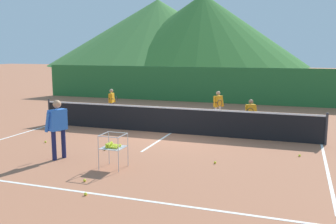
% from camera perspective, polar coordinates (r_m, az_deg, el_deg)
% --- Properties ---
extents(ground_plane, '(120.00, 120.00, 0.00)m').
position_cam_1_polar(ground_plane, '(14.06, 0.43, -3.20)').
color(ground_plane, '#A86647').
extents(line_baseline_near, '(10.39, 0.08, 0.01)m').
position_cam_1_polar(line_baseline_near, '(8.62, -13.29, -11.54)').
color(line_baseline_near, white).
rests_on(line_baseline_near, ground).
extents(line_baseline_far, '(10.39, 0.08, 0.01)m').
position_cam_1_polar(line_baseline_far, '(19.07, 5.54, 0.06)').
color(line_baseline_far, white).
rests_on(line_baseline_far, ground).
extents(line_sideline_west, '(0.08, 11.54, 0.01)m').
position_cam_1_polar(line_sideline_west, '(16.44, -17.00, -1.78)').
color(line_sideline_west, white).
rests_on(line_sideline_west, ground).
extents(line_sideline_east, '(0.08, 11.54, 0.01)m').
position_cam_1_polar(line_sideline_east, '(13.37, 22.09, -4.52)').
color(line_sideline_east, white).
rests_on(line_sideline_east, ground).
extents(line_service_center, '(0.08, 5.57, 0.01)m').
position_cam_1_polar(line_service_center, '(14.06, 0.43, -3.19)').
color(line_service_center, white).
rests_on(line_service_center, ground).
extents(tennis_net, '(10.70, 0.08, 1.05)m').
position_cam_1_polar(tennis_net, '(13.96, 0.43, -1.19)').
color(tennis_net, '#333338').
rests_on(tennis_net, ground).
extents(instructor, '(0.47, 0.83, 1.68)m').
position_cam_1_polar(instructor, '(11.00, -16.23, -1.71)').
color(instructor, '#191E4C').
rests_on(instructor, ground).
extents(student_0, '(0.48, 0.57, 1.26)m').
position_cam_1_polar(student_0, '(17.92, -8.45, 1.85)').
color(student_0, navy).
rests_on(student_0, ground).
extents(student_1, '(0.43, 0.72, 1.32)m').
position_cam_1_polar(student_1, '(16.34, 7.53, 1.30)').
color(student_1, silver).
rests_on(student_1, ground).
extents(student_2, '(0.47, 0.64, 1.21)m').
position_cam_1_polar(student_2, '(14.65, 12.30, -0.00)').
color(student_2, silver).
rests_on(student_2, ground).
extents(ball_cart, '(0.58, 0.58, 0.90)m').
position_cam_1_polar(ball_cart, '(9.92, -8.32, -5.08)').
color(ball_cart, '#B7B7BC').
rests_on(ball_cart, ground).
extents(tennis_ball_0, '(0.07, 0.07, 0.07)m').
position_cam_1_polar(tennis_ball_0, '(10.41, 7.09, -7.53)').
color(tennis_ball_0, yellow).
rests_on(tennis_ball_0, ground).
extents(tennis_ball_1, '(0.07, 0.07, 0.07)m').
position_cam_1_polar(tennis_ball_1, '(13.24, -17.93, -4.28)').
color(tennis_ball_1, yellow).
rests_on(tennis_ball_1, ground).
extents(tennis_ball_2, '(0.07, 0.07, 0.07)m').
position_cam_1_polar(tennis_ball_2, '(9.18, -12.41, -9.99)').
color(tennis_ball_2, yellow).
rests_on(tennis_ball_2, ground).
extents(tennis_ball_3, '(0.07, 0.07, 0.07)m').
position_cam_1_polar(tennis_ball_3, '(8.35, -12.28, -11.94)').
color(tennis_ball_3, yellow).
rests_on(tennis_ball_3, ground).
extents(tennis_ball_4, '(0.07, 0.07, 0.07)m').
position_cam_1_polar(tennis_ball_4, '(11.82, -9.48, -5.56)').
color(tennis_ball_4, yellow).
rests_on(tennis_ball_4, ground).
extents(tennis_ball_5, '(0.07, 0.07, 0.07)m').
position_cam_1_polar(tennis_ball_5, '(11.64, 19.17, -6.17)').
color(tennis_ball_5, yellow).
rests_on(tennis_ball_5, ground).
extents(windscreen_fence, '(22.86, 0.08, 2.08)m').
position_cam_1_polar(windscreen_fence, '(22.25, 7.66, 4.01)').
color(windscreen_fence, '#286B33').
rests_on(windscreen_fence, ground).
extents(hill_0, '(46.13, 46.13, 13.72)m').
position_cam_1_polar(hill_0, '(82.71, -1.54, 11.86)').
color(hill_0, '#427A38').
rests_on(hill_0, ground).
extents(hill_1, '(41.16, 41.16, 14.12)m').
position_cam_1_polar(hill_1, '(77.53, 5.26, 12.15)').
color(hill_1, '#2D6628').
rests_on(hill_1, ground).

